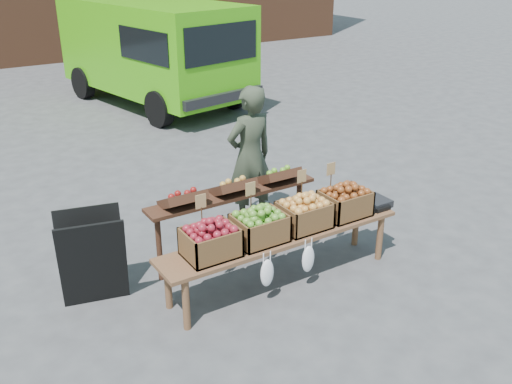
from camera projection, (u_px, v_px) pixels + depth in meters
ground at (235, 273)px, 6.20m from camera, size 80.00×80.00×0.00m
delivery_van at (154, 54)px, 12.33m from camera, size 3.13×5.22×2.19m
vendor at (250, 157)px, 6.99m from camera, size 0.68×0.47×1.78m
chalkboard_sign at (92, 258)px, 5.55m from camera, size 0.70×0.49×0.96m
back_table at (233, 215)px, 6.33m from camera, size 2.10×0.44×1.04m
display_bench at (282, 258)px, 5.94m from camera, size 2.70×0.56×0.57m
crate_golden_apples at (210, 242)px, 5.37m from camera, size 0.50×0.40×0.28m
crate_russet_pears at (260, 228)px, 5.64m from camera, size 0.50×0.40×0.28m
crate_red_apples at (304, 215)px, 5.91m from camera, size 0.50×0.40×0.28m
crate_green_apples at (345, 203)px, 6.18m from camera, size 0.50×0.40×0.28m
weighing_scale at (373, 203)px, 6.42m from camera, size 0.34×0.30×0.08m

